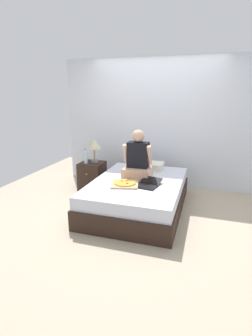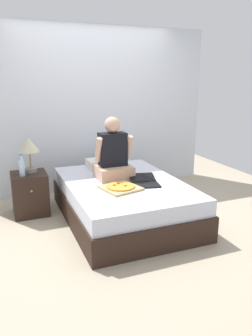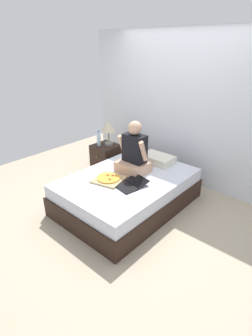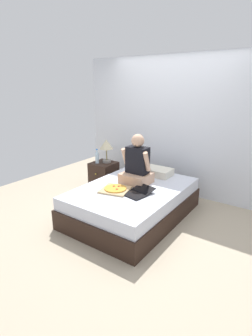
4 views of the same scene
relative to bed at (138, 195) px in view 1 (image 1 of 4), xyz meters
The scene contains 10 objects.
ground_plane 0.24m from the bed, ahead, with size 5.79×5.79×0.00m, color tan.
wall_back 1.69m from the bed, 90.00° to the left, with size 3.79×0.12×2.50m, color silver.
bed is the anchor object (origin of this frame).
nightstand_left 1.23m from the bed, 151.16° to the left, with size 0.44×0.47×0.55m.
lamp_on_left_nightstand 1.38m from the bed, 148.19° to the left, with size 0.26×0.26×0.45m.
water_bottle 1.33m from the bed, 156.50° to the left, with size 0.07×0.07×0.28m.
pillow 0.78m from the bed, 88.93° to the left, with size 0.52×0.34×0.12m, color silver.
person_seated 0.58m from the bed, 106.22° to the left, with size 0.47×0.40×0.78m.
laptop 0.39m from the bed, 43.13° to the right, with size 0.39×0.47×0.07m.
pizza_box 0.39m from the bed, 117.61° to the right, with size 0.49×0.49×0.05m.
Camera 1 is at (1.02, -3.83, 1.83)m, focal length 28.00 mm.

